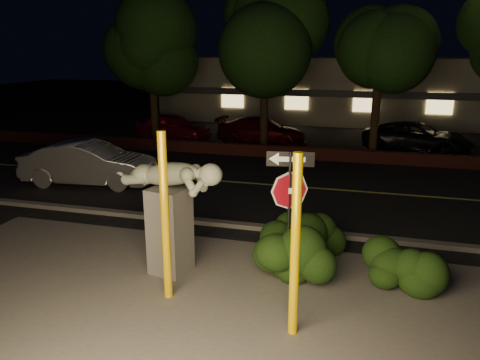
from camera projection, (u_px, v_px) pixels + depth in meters
name	position (u px, v px, depth m)	size (l,w,h in m)	color
ground	(307.00, 166.00, 18.66)	(90.00, 90.00, 0.00)	black
patio	(227.00, 308.00, 8.44)	(14.00, 6.00, 0.02)	#4C4944
road	(296.00, 187.00, 15.87)	(80.00, 8.00, 0.01)	black
lane_marking	(296.00, 186.00, 15.87)	(80.00, 0.12, 0.01)	#AEAB45
curb	(271.00, 228.00, 12.05)	(80.00, 0.25, 0.12)	#4C4944
brick_wall	(311.00, 153.00, 19.80)	(40.00, 0.35, 0.50)	#4C1C18
parking_lot	(324.00, 136.00, 25.15)	(40.00, 12.00, 0.01)	black
building	(337.00, 87.00, 32.03)	(22.00, 10.20, 4.00)	#6C6757
tree_far_a	(150.00, 31.00, 22.04)	(4.60, 4.60, 7.43)	black
tree_far_b	(265.00, 13.00, 20.63)	(5.20, 5.20, 8.41)	black
tree_far_c	(383.00, 20.00, 19.09)	(4.80, 4.80, 7.84)	black
yellow_pole_left	(165.00, 218.00, 8.42)	(0.16, 0.16, 3.18)	yellow
yellow_pole_right	(295.00, 248.00, 7.30)	(0.15, 0.15, 3.06)	#FECB00
signpost	(289.00, 191.00, 8.97)	(0.89, 0.19, 2.67)	black
sculpture	(171.00, 204.00, 9.42)	(2.30, 1.04, 2.45)	#4C4944
hedge_center	(302.00, 232.00, 10.63)	(1.97, 0.92, 1.03)	black
hedge_right	(303.00, 250.00, 9.40)	(1.92, 1.03, 1.26)	black
hedge_far_right	(402.00, 265.00, 9.02)	(1.47, 0.92, 1.02)	black
silver_sedan	(89.00, 163.00, 16.00)	(1.58, 4.52, 1.49)	#B5B4BA
parked_car_red	(172.00, 127.00, 23.90)	(1.60, 3.98, 1.36)	maroon
parked_car_darkred	(262.00, 131.00, 23.03)	(1.79, 4.40, 1.28)	#3D0608
parked_car_dark	(417.00, 137.00, 21.14)	(2.18, 4.74, 1.32)	black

